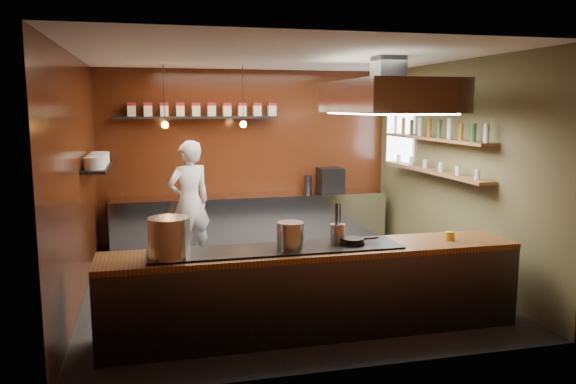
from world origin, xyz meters
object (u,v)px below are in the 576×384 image
object	(u,v)px
stockpot_large	(169,238)
extractor_hood	(388,96)
stockpot_small	(291,235)
chef	(189,202)
espresso_machine	(330,180)

from	to	relation	value
stockpot_large	extractor_hood	bearing A→B (deg)	24.97
stockpot_small	chef	distance (m)	3.19
extractor_hood	stockpot_large	size ratio (longest dim) A/B	4.98
extractor_hood	stockpot_small	bearing A→B (deg)	-142.27
stockpot_small	chef	bearing A→B (deg)	104.88
extractor_hood	espresso_machine	distance (m)	2.99
stockpot_large	espresso_machine	xyz separation A→B (m)	(2.90, 3.93, -0.03)
extractor_hood	chef	xyz separation A→B (m)	(-2.38, 1.88, -1.57)
extractor_hood	espresso_machine	xyz separation A→B (m)	(0.12, 2.64, -1.40)
stockpot_small	espresso_machine	xyz separation A→B (m)	(1.68, 3.85, 0.04)
extractor_hood	chef	size ratio (longest dim) A/B	1.07
espresso_machine	chef	distance (m)	2.62
espresso_machine	extractor_hood	bearing A→B (deg)	-91.90
stockpot_large	chef	world-z (taller)	chef
stockpot_small	espresso_machine	world-z (taller)	espresso_machine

